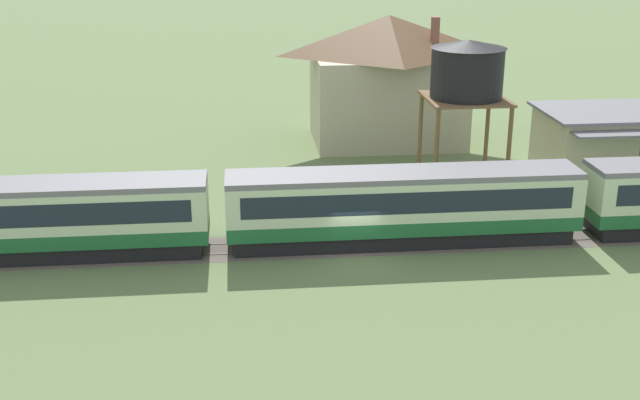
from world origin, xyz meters
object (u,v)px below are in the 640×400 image
at_px(station_building, 608,142).
at_px(passenger_train, 222,210).
at_px(station_house_brown_roof, 388,77).
at_px(water_tower, 467,72).

bearing_deg(station_building, passenger_train, -157.62).
xyz_separation_m(station_building, station_house_brown_roof, (-13.85, 10.15, 2.87)).
height_order(passenger_train, station_house_brown_roof, station_house_brown_roof).
bearing_deg(station_building, station_house_brown_roof, 143.75).
distance_m(passenger_train, station_house_brown_roof, 24.88).
distance_m(station_house_brown_roof, water_tower, 12.88).
height_order(passenger_train, station_building, station_building).
distance_m(station_building, water_tower, 12.51).
bearing_deg(water_tower, passenger_train, -150.51).
height_order(station_house_brown_roof, water_tower, station_house_brown_roof).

